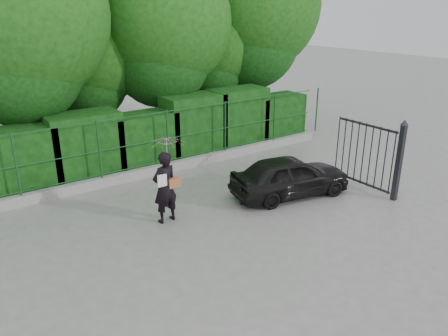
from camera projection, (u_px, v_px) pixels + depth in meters
ground at (240, 227)px, 10.98m from camera, size 80.00×80.00×0.00m
kerb at (158, 170)px, 14.38m from camera, size 14.00×0.25×0.30m
fence at (163, 138)px, 14.13m from camera, size 14.13×0.06×1.80m
hedge at (142, 137)px, 14.81m from camera, size 14.20×1.20×2.27m
trees at (139, 23)px, 15.91m from camera, size 17.10×6.15×8.08m
gate at (384, 156)px, 12.47m from camera, size 0.22×2.33×2.36m
woman at (166, 169)px, 10.86m from camera, size 0.97×0.92×2.22m
car at (290, 176)px, 12.63m from camera, size 3.73×2.07×1.20m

